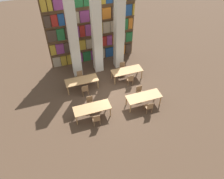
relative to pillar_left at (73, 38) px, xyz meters
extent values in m
plane|color=#4C3828|center=(1.62, -3.08, -3.00)|extent=(40.00, 40.00, 0.00)
cube|color=brown|center=(1.62, 1.42, -0.25)|extent=(6.65, 0.06, 5.50)
cube|color=brown|center=(1.62, 1.42, -2.98)|extent=(6.65, 0.35, 0.03)
cube|color=tan|center=(-1.32, 1.38, -2.56)|extent=(0.58, 0.20, 0.82)
cube|color=#B7932D|center=(-0.79, 1.38, -2.56)|extent=(0.43, 0.20, 0.82)
cube|color=#B7932D|center=(-0.26, 1.38, -2.56)|extent=(0.52, 0.20, 0.82)
cube|color=#84387A|center=(0.38, 1.38, -2.56)|extent=(0.64, 0.20, 0.82)
cube|color=#236B38|center=(1.06, 1.38, -2.56)|extent=(0.59, 0.20, 0.82)
cube|color=#84387A|center=(1.59, 1.38, -2.56)|extent=(0.42, 0.20, 0.82)
cube|color=#47382D|center=(2.04, 1.38, -2.56)|extent=(0.33, 0.20, 0.82)
cube|color=tan|center=(2.39, 1.38, -2.56)|extent=(0.30, 0.20, 0.82)
cube|color=navy|center=(2.93, 1.38, -2.56)|extent=(0.63, 0.20, 0.82)
cube|color=#236B38|center=(3.45, 1.38, -2.56)|extent=(0.32, 0.20, 0.82)
cube|color=#B7932D|center=(3.82, 1.38, -2.56)|extent=(0.26, 0.20, 0.82)
cube|color=orange|center=(4.15, 1.38, -2.56)|extent=(0.31, 0.20, 0.82)
cube|color=#47382D|center=(4.60, 1.38, -2.56)|extent=(0.46, 0.20, 0.82)
cube|color=brown|center=(1.62, 1.42, -1.89)|extent=(6.65, 0.35, 0.03)
cube|color=#B7932D|center=(-1.41, 1.38, -1.47)|extent=(0.39, 0.20, 0.80)
cube|color=#84387A|center=(-0.90, 1.38, -1.47)|extent=(0.57, 0.20, 0.80)
cube|color=#47382D|center=(-0.33, 1.38, -1.47)|extent=(0.52, 0.20, 0.80)
cube|color=#47382D|center=(0.25, 1.38, -1.47)|extent=(0.54, 0.20, 0.80)
cube|color=#B7932D|center=(0.80, 1.38, -1.47)|extent=(0.48, 0.20, 0.80)
cube|color=tan|center=(1.35, 1.38, -1.47)|extent=(0.50, 0.20, 0.80)
cube|color=maroon|center=(1.80, 1.38, -1.47)|extent=(0.28, 0.20, 0.80)
cube|color=navy|center=(2.12, 1.38, -1.47)|extent=(0.28, 0.20, 0.80)
cube|color=maroon|center=(2.53, 1.38, -1.47)|extent=(0.39, 0.20, 0.80)
cube|color=#84387A|center=(2.96, 1.38, -1.47)|extent=(0.40, 0.20, 0.80)
cube|color=orange|center=(3.52, 1.38, -1.47)|extent=(0.61, 0.20, 0.80)
cube|color=tan|center=(4.07, 1.38, -1.47)|extent=(0.41, 0.20, 0.80)
cube|color=#236B38|center=(4.61, 1.38, -1.47)|extent=(0.52, 0.20, 0.80)
cube|color=brown|center=(1.62, 1.42, -0.78)|extent=(6.65, 0.35, 0.03)
cube|color=#47382D|center=(-1.29, 1.38, -0.34)|extent=(0.63, 0.20, 0.86)
cube|color=#236B38|center=(-0.67, 1.38, -0.34)|extent=(0.54, 0.20, 0.86)
cube|color=#47382D|center=(-0.10, 1.38, -0.34)|extent=(0.44, 0.20, 0.86)
cube|color=#84387A|center=(0.42, 1.38, -0.34)|extent=(0.50, 0.20, 0.86)
cube|color=maroon|center=(0.89, 1.38, -0.34)|extent=(0.37, 0.20, 0.86)
cube|color=#84387A|center=(1.43, 1.38, -0.34)|extent=(0.62, 0.20, 0.86)
cube|color=#B7932D|center=(2.11, 1.38, -0.34)|extent=(0.62, 0.20, 0.86)
cube|color=tan|center=(2.73, 1.38, -0.34)|extent=(0.52, 0.20, 0.86)
cube|color=tan|center=(3.20, 1.38, -0.34)|extent=(0.32, 0.20, 0.86)
cube|color=maroon|center=(3.74, 1.38, -0.34)|extent=(0.68, 0.20, 0.86)
cube|color=#236B38|center=(4.28, 1.38, -0.34)|extent=(0.33, 0.20, 0.86)
cube|color=orange|center=(4.65, 1.38, -0.34)|extent=(0.33, 0.20, 0.86)
cube|color=brown|center=(1.62, 1.42, 0.32)|extent=(6.65, 0.35, 0.03)
cube|color=#47382D|center=(-1.39, 1.38, 0.74)|extent=(0.43, 0.20, 0.81)
cube|color=maroon|center=(-0.92, 1.38, 0.74)|extent=(0.43, 0.20, 0.81)
cube|color=navy|center=(-0.46, 1.38, 0.74)|extent=(0.42, 0.20, 0.81)
cube|color=maroon|center=(-0.07, 1.38, 0.74)|extent=(0.31, 0.20, 0.81)
cube|color=tan|center=(0.46, 1.38, 0.74)|extent=(0.62, 0.20, 0.81)
cube|color=#84387A|center=(1.16, 1.38, 0.74)|extent=(0.66, 0.20, 0.81)
cube|color=tan|center=(1.74, 1.38, 0.74)|extent=(0.36, 0.20, 0.81)
cube|color=navy|center=(2.19, 1.38, 0.74)|extent=(0.38, 0.20, 0.81)
cube|color=orange|center=(2.75, 1.38, 0.74)|extent=(0.65, 0.20, 0.81)
cube|color=#47382D|center=(3.30, 1.38, 0.74)|extent=(0.34, 0.20, 0.81)
cube|color=orange|center=(3.78, 1.38, 0.74)|extent=(0.55, 0.20, 0.81)
cube|color=navy|center=(4.39, 1.38, 0.74)|extent=(0.59, 0.20, 0.81)
cube|color=#B7932D|center=(4.83, 1.38, 0.74)|extent=(0.13, 0.20, 0.81)
cube|color=brown|center=(1.62, 1.42, 1.42)|extent=(6.65, 0.35, 0.03)
cube|color=#B7932D|center=(-1.42, 1.38, 1.82)|extent=(0.37, 0.20, 0.77)
cube|color=#B7932D|center=(-1.04, 1.38, 1.82)|extent=(0.30, 0.20, 0.77)
cube|color=#84387A|center=(-0.50, 1.38, 1.82)|extent=(0.63, 0.20, 0.77)
cube|color=tan|center=(0.14, 1.38, 1.82)|extent=(0.55, 0.20, 0.77)
cube|color=#236B38|center=(0.78, 1.38, 1.82)|extent=(0.68, 0.20, 0.77)
cube|color=#236B38|center=(1.37, 1.38, 1.82)|extent=(0.39, 0.20, 0.77)
cube|color=silver|center=(0.00, 0.00, 0.00)|extent=(0.62, 0.62, 6.00)
cube|color=silver|center=(1.62, 0.00, 0.00)|extent=(0.62, 0.62, 6.00)
cube|color=silver|center=(3.24, 0.00, 0.00)|extent=(0.62, 0.62, 6.00)
cube|color=tan|center=(-0.03, -4.40, -2.27)|extent=(2.22, 0.85, 0.04)
cylinder|color=tan|center=(-1.06, -4.74, -2.65)|extent=(0.07, 0.07, 0.71)
cylinder|color=tan|center=(0.99, -4.74, -2.65)|extent=(0.07, 0.07, 0.71)
cylinder|color=tan|center=(-1.06, -4.05, -2.65)|extent=(0.07, 0.07, 0.71)
cylinder|color=tan|center=(0.99, -4.05, -2.65)|extent=(0.07, 0.07, 0.71)
cylinder|color=olive|center=(-0.17, -4.87, -2.78)|extent=(0.04, 0.04, 0.43)
cylinder|color=olive|center=(0.19, -4.87, -2.78)|extent=(0.04, 0.04, 0.43)
cylinder|color=olive|center=(-0.17, -5.21, -2.78)|extent=(0.04, 0.04, 0.43)
cylinder|color=olive|center=(0.19, -5.21, -2.78)|extent=(0.04, 0.04, 0.43)
cube|color=olive|center=(0.01, -5.04, -2.55)|extent=(0.42, 0.40, 0.04)
cube|color=olive|center=(0.01, -5.22, -2.32)|extent=(0.40, 0.03, 0.42)
cylinder|color=olive|center=(0.19, -3.92, -2.78)|extent=(0.04, 0.04, 0.43)
cylinder|color=olive|center=(-0.17, -3.92, -2.78)|extent=(0.04, 0.04, 0.43)
cylinder|color=olive|center=(0.19, -3.58, -2.78)|extent=(0.04, 0.04, 0.43)
cylinder|color=olive|center=(-0.17, -3.58, -2.78)|extent=(0.04, 0.04, 0.43)
cube|color=olive|center=(0.01, -3.75, -2.55)|extent=(0.42, 0.40, 0.04)
cube|color=olive|center=(0.01, -3.57, -2.32)|extent=(0.40, 0.03, 0.42)
cube|color=tan|center=(3.28, -4.52, -2.27)|extent=(2.22, 0.85, 0.04)
cylinder|color=tan|center=(2.25, -4.86, -2.65)|extent=(0.07, 0.07, 0.71)
cylinder|color=tan|center=(4.31, -4.86, -2.65)|extent=(0.07, 0.07, 0.71)
cylinder|color=tan|center=(2.25, -4.17, -2.65)|extent=(0.07, 0.07, 0.71)
cylinder|color=tan|center=(4.31, -4.17, -2.65)|extent=(0.07, 0.07, 0.71)
cylinder|color=olive|center=(3.14, -4.99, -2.78)|extent=(0.04, 0.04, 0.43)
cylinder|color=olive|center=(3.50, -4.99, -2.78)|extent=(0.04, 0.04, 0.43)
cylinder|color=olive|center=(3.14, -5.33, -2.78)|extent=(0.04, 0.04, 0.43)
cylinder|color=olive|center=(3.50, -5.33, -2.78)|extent=(0.04, 0.04, 0.43)
cube|color=olive|center=(3.32, -5.16, -2.55)|extent=(0.42, 0.40, 0.04)
cube|color=olive|center=(3.32, -5.34, -2.32)|extent=(0.40, 0.03, 0.42)
cylinder|color=olive|center=(3.50, -4.04, -2.78)|extent=(0.04, 0.04, 0.43)
cylinder|color=olive|center=(3.14, -4.04, -2.78)|extent=(0.04, 0.04, 0.43)
cylinder|color=olive|center=(3.50, -3.70, -2.78)|extent=(0.04, 0.04, 0.43)
cylinder|color=olive|center=(3.14, -3.70, -2.78)|extent=(0.04, 0.04, 0.43)
cube|color=olive|center=(3.32, -3.87, -2.55)|extent=(0.42, 0.40, 0.04)
cube|color=olive|center=(3.32, -3.69, -2.32)|extent=(0.40, 0.03, 0.42)
cube|color=tan|center=(-0.05, -1.73, -2.27)|extent=(2.22, 0.85, 0.04)
cylinder|color=tan|center=(-1.08, -2.08, -2.65)|extent=(0.07, 0.07, 0.71)
cylinder|color=tan|center=(0.97, -2.08, -2.65)|extent=(0.07, 0.07, 0.71)
cylinder|color=tan|center=(-1.08, -1.39, -2.65)|extent=(0.07, 0.07, 0.71)
cylinder|color=tan|center=(0.97, -1.39, -2.65)|extent=(0.07, 0.07, 0.71)
cylinder|color=olive|center=(-0.19, -2.21, -2.78)|extent=(0.04, 0.04, 0.43)
cylinder|color=olive|center=(0.17, -2.21, -2.78)|extent=(0.04, 0.04, 0.43)
cylinder|color=olive|center=(-0.19, -2.55, -2.78)|extent=(0.04, 0.04, 0.43)
cylinder|color=olive|center=(0.17, -2.55, -2.78)|extent=(0.04, 0.04, 0.43)
cube|color=olive|center=(-0.01, -2.38, -2.55)|extent=(0.42, 0.40, 0.04)
cube|color=olive|center=(-0.01, -2.56, -2.32)|extent=(0.40, 0.03, 0.42)
cylinder|color=olive|center=(0.17, -1.26, -2.78)|extent=(0.04, 0.04, 0.43)
cylinder|color=olive|center=(-0.19, -1.26, -2.78)|extent=(0.04, 0.04, 0.43)
cylinder|color=olive|center=(0.17, -0.92, -2.78)|extent=(0.04, 0.04, 0.43)
cylinder|color=olive|center=(-0.19, -0.92, -2.78)|extent=(0.04, 0.04, 0.43)
cube|color=olive|center=(-0.01, -1.09, -2.55)|extent=(0.42, 0.40, 0.04)
cube|color=olive|center=(-0.01, -0.90, -2.32)|extent=(0.40, 0.03, 0.42)
cube|color=tan|center=(3.25, -1.73, -2.27)|extent=(2.22, 0.85, 0.04)
cylinder|color=tan|center=(2.22, -2.07, -2.65)|extent=(0.07, 0.07, 0.71)
cylinder|color=tan|center=(4.28, -2.07, -2.65)|extent=(0.07, 0.07, 0.71)
cylinder|color=tan|center=(2.22, -1.39, -2.65)|extent=(0.07, 0.07, 0.71)
cylinder|color=tan|center=(4.28, -1.39, -2.65)|extent=(0.07, 0.07, 0.71)
cylinder|color=olive|center=(3.03, -2.20, -2.78)|extent=(0.04, 0.04, 0.43)
cylinder|color=olive|center=(3.39, -2.20, -2.78)|extent=(0.04, 0.04, 0.43)
cylinder|color=olive|center=(3.03, -2.54, -2.78)|extent=(0.04, 0.04, 0.43)
cylinder|color=olive|center=(3.39, -2.54, -2.78)|extent=(0.04, 0.04, 0.43)
cube|color=olive|center=(3.21, -2.37, -2.55)|extent=(0.42, 0.40, 0.04)
cube|color=olive|center=(3.21, -2.56, -2.32)|extent=(0.40, 0.03, 0.42)
cylinder|color=olive|center=(3.39, -1.26, -2.78)|extent=(0.04, 0.04, 0.43)
cylinder|color=olive|center=(3.03, -1.26, -2.78)|extent=(0.04, 0.04, 0.43)
cylinder|color=olive|center=(3.39, -0.92, -2.78)|extent=(0.04, 0.04, 0.43)
cylinder|color=olive|center=(3.03, -0.92, -2.78)|extent=(0.04, 0.04, 0.43)
cube|color=olive|center=(3.21, -1.09, -2.55)|extent=(0.42, 0.40, 0.04)
cube|color=olive|center=(3.21, -0.90, -2.32)|extent=(0.40, 0.03, 0.42)
camera|label=1|loc=(-1.72, -13.03, 7.32)|focal=35.00mm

